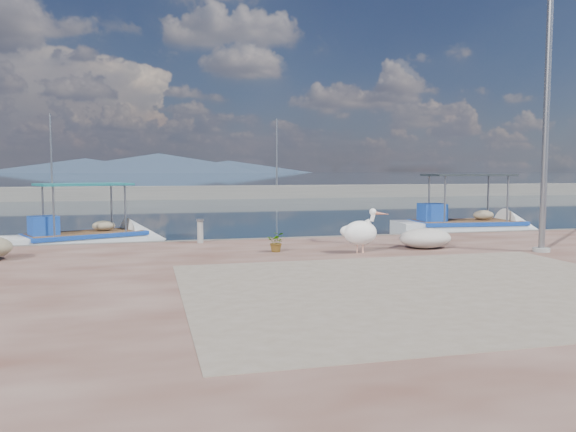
# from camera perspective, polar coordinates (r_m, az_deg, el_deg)

# --- Properties ---
(ground) EXTENTS (1400.00, 1400.00, 0.00)m
(ground) POSITION_cam_1_polar(r_m,az_deg,el_deg) (13.12, 4.08, -6.99)
(ground) COLOR #162635
(ground) RESTS_ON ground
(quay) EXTENTS (44.00, 22.00, 0.50)m
(quay) POSITION_cam_1_polar(r_m,az_deg,el_deg) (7.77, 18.45, -13.55)
(quay) COLOR #542E24
(quay) RESTS_ON ground
(quay_patch) EXTENTS (9.00, 7.00, 0.01)m
(quay_patch) POSITION_cam_1_polar(r_m,az_deg,el_deg) (10.70, 14.33, -7.04)
(quay_patch) COLOR gray
(quay_patch) RESTS_ON quay
(breakwater) EXTENTS (120.00, 2.20, 7.50)m
(breakwater) POSITION_cam_1_polar(r_m,az_deg,el_deg) (52.39, -9.72, 2.37)
(breakwater) COLOR gray
(breakwater) RESTS_ON ground
(mountains) EXTENTS (370.00, 280.00, 22.00)m
(mountains) POSITION_cam_1_polar(r_m,az_deg,el_deg) (662.29, -13.45, 5.14)
(mountains) COLOR #28384C
(mountains) RESTS_ON ground
(boat_left) EXTENTS (5.61, 3.72, 2.58)m
(boat_left) POSITION_cam_1_polar(r_m,az_deg,el_deg) (20.45, -20.03, -2.48)
(boat_left) COLOR white
(boat_left) RESTS_ON ground
(boat_right) EXTENTS (6.20, 2.47, 2.91)m
(boat_right) POSITION_cam_1_polar(r_m,az_deg,el_deg) (24.11, 17.55, -1.31)
(boat_right) COLOR white
(boat_right) RESTS_ON ground
(pelican) EXTENTS (1.22, 0.86, 1.17)m
(pelican) POSITION_cam_1_polar(r_m,az_deg,el_deg) (14.67, 7.42, -1.62)
(pelican) COLOR tan
(pelican) RESTS_ON quay
(lamp_post) EXTENTS (0.44, 0.96, 7.00)m
(lamp_post) POSITION_cam_1_polar(r_m,az_deg,el_deg) (16.22, 24.68, 8.32)
(lamp_post) COLOR gray
(lamp_post) RESTS_ON quay
(bollard_near) EXTENTS (0.23, 0.23, 0.71)m
(bollard_near) POSITION_cam_1_polar(r_m,az_deg,el_deg) (16.80, -8.91, -1.41)
(bollard_near) COLOR gray
(bollard_near) RESTS_ON quay
(potted_plant) EXTENTS (0.60, 0.57, 0.53)m
(potted_plant) POSITION_cam_1_polar(r_m,az_deg,el_deg) (14.78, -1.15, -2.65)
(potted_plant) COLOR #33722D
(potted_plant) RESTS_ON quay
(net_pile_d) EXTENTS (1.47, 1.10, 0.55)m
(net_pile_d) POSITION_cam_1_polar(r_m,az_deg,el_deg) (15.94, 13.77, -2.21)
(net_pile_d) COLOR silver
(net_pile_d) RESTS_ON quay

